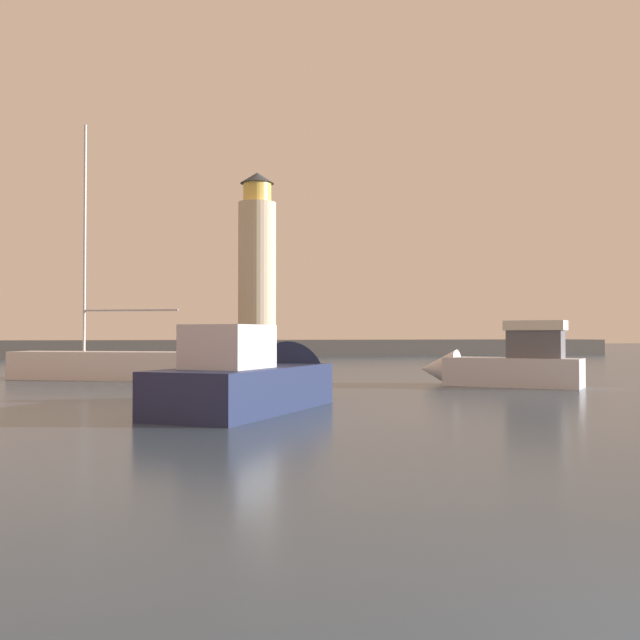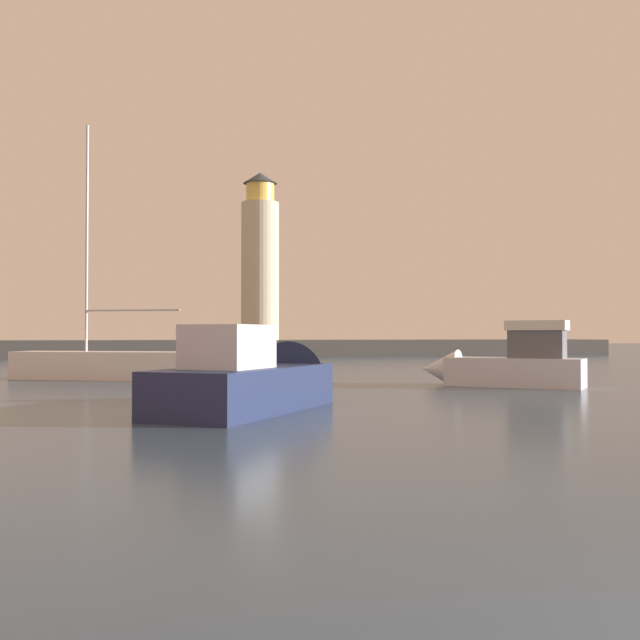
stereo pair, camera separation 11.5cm
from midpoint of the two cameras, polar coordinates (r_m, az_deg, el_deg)
ground_plane at (r=35.69m, az=-7.84°, el=-4.35°), size 220.00×220.00×0.00m
breakwater at (r=68.08m, az=-11.03°, el=-2.17°), size 85.49×6.75×1.49m
lighthouse at (r=69.31m, az=-4.62°, el=4.61°), size 3.52×3.52×15.72m
motorboat_2 at (r=29.49m, az=13.93°, el=-3.41°), size 5.75×5.43×2.73m
motorboat_3 at (r=20.42m, az=-4.02°, el=-4.71°), size 6.71×7.96×2.78m
sailboat_moored at (r=34.35m, az=-16.39°, el=-3.32°), size 8.17×5.37×11.48m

